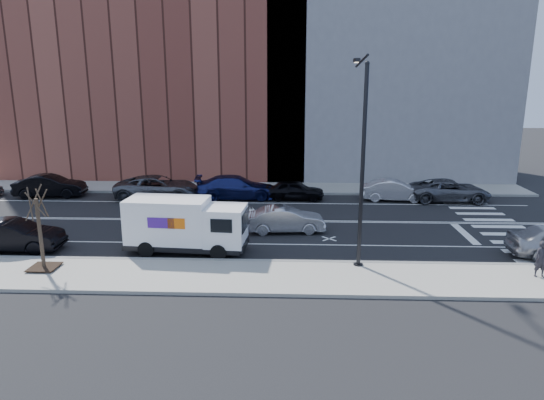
# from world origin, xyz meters

# --- Properties ---
(ground) EXTENTS (120.00, 120.00, 0.00)m
(ground) POSITION_xyz_m (0.00, 0.00, 0.00)
(ground) COLOR black
(ground) RESTS_ON ground
(sidewalk_near) EXTENTS (44.00, 3.60, 0.15)m
(sidewalk_near) POSITION_xyz_m (0.00, -8.80, 0.07)
(sidewalk_near) COLOR gray
(sidewalk_near) RESTS_ON ground
(sidewalk_far) EXTENTS (44.00, 3.60, 0.15)m
(sidewalk_far) POSITION_xyz_m (0.00, 8.80, 0.07)
(sidewalk_far) COLOR gray
(sidewalk_far) RESTS_ON ground
(curb_near) EXTENTS (44.00, 0.25, 0.17)m
(curb_near) POSITION_xyz_m (0.00, -7.00, 0.08)
(curb_near) COLOR gray
(curb_near) RESTS_ON ground
(curb_far) EXTENTS (44.00, 0.25, 0.17)m
(curb_far) POSITION_xyz_m (0.00, 7.00, 0.08)
(curb_far) COLOR gray
(curb_far) RESTS_ON ground
(crosswalk) EXTENTS (3.00, 14.00, 0.01)m
(crosswalk) POSITION_xyz_m (16.00, 0.00, 0.00)
(crosswalk) COLOR white
(crosswalk) RESTS_ON ground
(road_markings) EXTENTS (40.00, 8.60, 0.01)m
(road_markings) POSITION_xyz_m (0.00, 0.00, 0.00)
(road_markings) COLOR white
(road_markings) RESTS_ON ground
(bldg_brick) EXTENTS (26.00, 10.00, 22.00)m
(bldg_brick) POSITION_xyz_m (-8.00, 15.60, 11.00)
(bldg_brick) COLOR brown
(bldg_brick) RESTS_ON ground
(bldg_concrete) EXTENTS (20.00, 10.00, 26.00)m
(bldg_concrete) POSITION_xyz_m (12.00, 15.60, 13.00)
(bldg_concrete) COLOR slate
(bldg_concrete) RESTS_ON ground
(streetlight) EXTENTS (0.44, 4.02, 9.34)m
(streetlight) POSITION_xyz_m (7.00, -6.91, 5.08)
(streetlight) COLOR black
(streetlight) RESTS_ON ground
(street_tree) EXTENTS (1.20, 1.20, 3.75)m
(street_tree) POSITION_xyz_m (-7.00, -8.40, 1.45)
(street_tree) COLOR black
(street_tree) RESTS_ON ground
(fedex_van) EXTENTS (6.04, 2.47, 2.70)m
(fedex_van) POSITION_xyz_m (-1.24, -5.60, 1.42)
(fedex_van) COLOR black
(fedex_van) RESTS_ON ground
(far_parked_b) EXTENTS (5.07, 2.28, 1.62)m
(far_parked_b) POSITION_xyz_m (-13.55, 5.56, 0.81)
(far_parked_b) COLOR black
(far_parked_b) RESTS_ON ground
(far_parked_c) EXTENTS (6.18, 3.21, 1.66)m
(far_parked_c) POSITION_xyz_m (-5.60, 5.33, 0.83)
(far_parked_c) COLOR #4F5057
(far_parked_c) RESTS_ON ground
(far_parked_d) EXTENTS (5.90, 2.81, 1.66)m
(far_parked_d) POSITION_xyz_m (-0.00, 5.56, 0.83)
(far_parked_d) COLOR navy
(far_parked_d) RESTS_ON ground
(far_parked_e) EXTENTS (4.21, 1.87, 1.41)m
(far_parked_e) POSITION_xyz_m (4.21, 5.45, 0.70)
(far_parked_e) COLOR black
(far_parked_e) RESTS_ON ground
(far_parked_f) EXTENTS (4.61, 1.88, 1.49)m
(far_parked_f) POSITION_xyz_m (11.20, 5.41, 0.74)
(far_parked_f) COLOR silver
(far_parked_f) RESTS_ON ground
(far_parked_g) EXTENTS (5.54, 2.56, 1.54)m
(far_parked_g) POSITION_xyz_m (15.04, 5.41, 0.77)
(far_parked_g) COLOR #4E5056
(far_parked_g) RESTS_ON ground
(driving_sedan) EXTENTS (4.46, 1.92, 1.43)m
(driving_sedan) POSITION_xyz_m (3.65, -2.15, 0.71)
(driving_sedan) COLOR #AAAAAF
(driving_sedan) RESTS_ON ground
(near_parked_rear_a) EXTENTS (4.84, 1.87, 1.57)m
(near_parked_rear_a) POSITION_xyz_m (-9.83, -5.78, 0.79)
(near_parked_rear_a) COLOR black
(near_parked_rear_a) RESTS_ON ground
(pedestrian) EXTENTS (0.59, 0.40, 1.58)m
(pedestrian) POSITION_xyz_m (14.53, -8.46, 0.94)
(pedestrian) COLOR #252328
(pedestrian) RESTS_ON sidewalk_near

